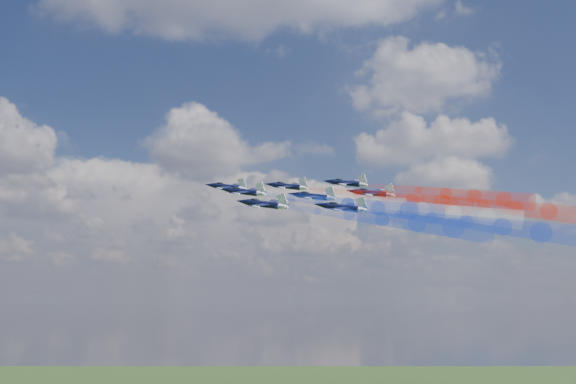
# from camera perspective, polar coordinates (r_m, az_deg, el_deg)

# --- Properties ---
(jet_lead) EXTENTS (14.99, 13.80, 7.67)m
(jet_lead) POSITION_cam_1_polar(r_m,az_deg,el_deg) (150.87, -5.45, 0.45)
(jet_lead) COLOR black
(trail_lead) EXTENTS (36.50, 18.74, 11.50)m
(trail_lead) POSITION_cam_1_polar(r_m,az_deg,el_deg) (139.16, 2.91, -0.50)
(trail_lead) COLOR white
(jet_inner_left) EXTENTS (14.99, 13.80, 7.67)m
(jet_inner_left) POSITION_cam_1_polar(r_m,az_deg,el_deg) (138.27, -3.94, 0.02)
(jet_inner_left) COLOR black
(trail_inner_left) EXTENTS (36.50, 18.74, 11.50)m
(trail_inner_left) POSITION_cam_1_polar(r_m,az_deg,el_deg) (127.31, 5.36, -1.07)
(trail_inner_left) COLOR blue
(jet_inner_right) EXTENTS (14.99, 13.80, 7.67)m
(jet_inner_right) POSITION_cam_1_polar(r_m,az_deg,el_deg) (151.67, -0.02, 0.52)
(jet_inner_right) COLOR black
(trail_inner_right) EXTENTS (36.50, 18.74, 11.50)m
(trail_inner_right) POSITION_cam_1_polar(r_m,az_deg,el_deg) (142.07, 8.64, -0.42)
(trail_inner_right) COLOR red
(jet_outer_left) EXTENTS (14.99, 13.80, 7.67)m
(jet_outer_left) POSITION_cam_1_polar(r_m,az_deg,el_deg) (123.92, -2.18, -1.09)
(jet_outer_left) COLOR black
(trail_outer_left) EXTENTS (36.50, 18.74, 11.50)m
(trail_outer_left) POSITION_cam_1_polar(r_m,az_deg,el_deg) (113.93, 8.43, -2.41)
(trail_outer_left) COLOR blue
(jet_center_third) EXTENTS (14.99, 13.80, 7.67)m
(jet_center_third) POSITION_cam_1_polar(r_m,az_deg,el_deg) (138.56, 2.27, -0.39)
(jet_center_third) COLOR black
(trail_center_third) EXTENTS (36.50, 18.74, 11.50)m
(trail_center_third) POSITION_cam_1_polar(r_m,az_deg,el_deg) (130.09, 11.93, -1.48)
(trail_center_third) COLOR white
(jet_outer_right) EXTENTS (14.99, 13.80, 7.67)m
(jet_outer_right) POSITION_cam_1_polar(r_m,az_deg,el_deg) (155.97, 5.28, 0.80)
(jet_outer_right) COLOR black
(trail_outer_right) EXTENTS (36.50, 18.74, 11.50)m
(trail_outer_right) POSITION_cam_1_polar(r_m,az_deg,el_deg) (148.45, 13.94, -0.09)
(trail_outer_right) COLOR red
(jet_rear_left) EXTENTS (14.99, 13.80, 7.67)m
(jet_rear_left) POSITION_cam_1_polar(r_m,az_deg,el_deg) (126.55, 4.90, -1.39)
(jet_rear_left) COLOR black
(trail_rear_left) EXTENTS (36.50, 18.74, 11.50)m
(trail_rear_left) POSITION_cam_1_polar(r_m,az_deg,el_deg) (119.39, 15.66, -2.63)
(trail_rear_left) COLOR blue
(jet_rear_right) EXTENTS (14.99, 13.80, 7.67)m
(jet_rear_right) POSITION_cam_1_polar(r_m,az_deg,el_deg) (143.85, 7.53, -0.10)
(jet_rear_right) COLOR black
(trail_rear_right) EXTENTS (36.50, 18.74, 11.50)m
(trail_rear_right) POSITION_cam_1_polar(r_m,az_deg,el_deg) (137.45, 17.03, -1.11)
(trail_rear_right) COLOR red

